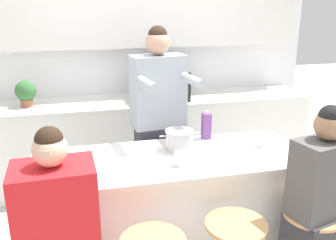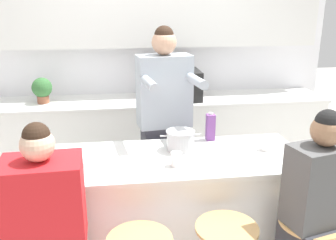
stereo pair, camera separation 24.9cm
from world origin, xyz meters
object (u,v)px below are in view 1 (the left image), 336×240
(cooking_pot, at_px, (179,140))
(potted_plant, at_px, (26,92))
(person_cooking, at_px, (159,133))
(coffee_cup_far, at_px, (262,142))
(person_seated_near, at_px, (316,222))
(fruit_bowl, at_px, (80,167))
(coffee_cup_near, at_px, (180,159))
(kitchen_island, at_px, (170,212))
(microwave, at_px, (162,85))
(juice_carton, at_px, (206,126))

(cooking_pot, xyz_separation_m, potted_plant, (-1.20, 1.34, 0.11))
(person_cooking, distance_m, coffee_cup_far, 0.86)
(person_seated_near, xyz_separation_m, fruit_bowl, (-1.40, 0.50, 0.30))
(coffee_cup_near, bearing_deg, cooking_pot, 75.31)
(person_seated_near, xyz_separation_m, coffee_cup_far, (-0.07, 0.63, 0.30))
(fruit_bowl, bearing_deg, kitchen_island, 9.42)
(person_cooking, relative_size, microwave, 3.41)
(coffee_cup_near, xyz_separation_m, juice_carton, (0.34, 0.45, 0.06))
(coffee_cup_far, distance_m, microwave, 1.48)
(cooking_pot, bearing_deg, kitchen_island, -128.21)
(kitchen_island, bearing_deg, cooking_pot, 51.79)
(fruit_bowl, bearing_deg, cooking_pot, 17.63)
(coffee_cup_near, bearing_deg, coffee_cup_far, 14.68)
(person_cooking, relative_size, juice_carton, 7.90)
(microwave, bearing_deg, coffee_cup_near, -98.60)
(person_cooking, relative_size, fruit_bowl, 9.79)
(person_seated_near, relative_size, coffee_cup_near, 13.07)
(fruit_bowl, xyz_separation_m, coffee_cup_far, (1.33, 0.13, 0.00))
(fruit_bowl, bearing_deg, coffee_cup_far, 5.67)
(person_seated_near, relative_size, coffee_cup_far, 13.52)
(kitchen_island, bearing_deg, microwave, 79.51)
(person_seated_near, relative_size, fruit_bowl, 7.71)
(kitchen_island, height_order, person_seated_near, person_seated_near)
(coffee_cup_near, relative_size, coffee_cup_far, 1.03)
(kitchen_island, relative_size, person_seated_near, 1.38)
(microwave, xyz_separation_m, potted_plant, (-1.37, 0.03, -0.01))
(cooking_pot, height_order, fruit_bowl, cooking_pot)
(cooking_pot, xyz_separation_m, juice_carton, (0.27, 0.17, 0.03))
(person_seated_near, bearing_deg, person_cooking, 108.84)
(fruit_bowl, bearing_deg, potted_plant, 107.24)
(cooking_pot, bearing_deg, juice_carton, 33.05)
(kitchen_island, xyz_separation_m, person_seated_near, (0.78, -0.60, 0.18))
(person_seated_near, relative_size, cooking_pot, 4.62)
(person_cooking, distance_m, fruit_bowl, 0.93)
(juice_carton, xyz_separation_m, microwave, (-0.10, 1.14, 0.09))
(coffee_cup_near, distance_m, potted_plant, 1.98)
(kitchen_island, xyz_separation_m, juice_carton, (0.37, 0.30, 0.54))
(kitchen_island, height_order, coffee_cup_far, coffee_cup_far)
(person_seated_near, relative_size, microwave, 2.68)
(cooking_pot, distance_m, potted_plant, 1.80)
(person_cooking, distance_m, juice_carton, 0.44)
(person_seated_near, bearing_deg, microwave, 90.46)
(fruit_bowl, height_order, coffee_cup_near, coffee_cup_near)
(potted_plant, bearing_deg, juice_carton, -38.51)
(coffee_cup_far, distance_m, juice_carton, 0.45)
(kitchen_island, bearing_deg, potted_plant, 126.94)
(juice_carton, xyz_separation_m, potted_plant, (-1.47, 1.17, 0.08))
(kitchen_island, relative_size, fruit_bowl, 10.68)
(cooking_pot, xyz_separation_m, microwave, (0.17, 1.31, 0.12))
(person_seated_near, distance_m, juice_carton, 1.06)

